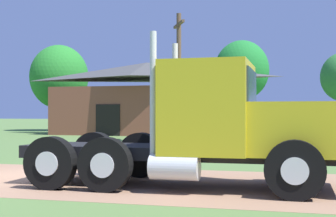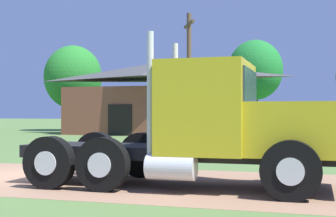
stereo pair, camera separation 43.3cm
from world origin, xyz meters
TOP-DOWN VIEW (x-y plane):
  - ground_plane at (0.00, 0.00)m, footprint 200.00×200.00m
  - dirt_track at (0.00, 0.00)m, footprint 120.00×5.39m
  - truck_foreground_white at (5.40, -0.38)m, footprint 7.30×2.72m
  - shed_building at (-3.68, 23.58)m, footprint 14.10×5.73m
  - utility_pole_far at (0.74, 15.27)m, footprint 1.09×2.04m
  - tree_left at (-13.27, 28.34)m, footprint 5.13×5.13m
  - tree_mid at (2.38, 32.11)m, footprint 4.76×4.76m

SIDE VIEW (x-z plane):
  - ground_plane at x=0.00m, z-range 0.00..0.00m
  - dirt_track at x=0.00m, z-range 0.00..0.01m
  - truck_foreground_white at x=5.40m, z-range -0.36..2.97m
  - shed_building at x=-3.68m, z-range -0.09..5.24m
  - utility_pole_far at x=0.74m, z-range 0.24..7.36m
  - tree_left at x=-13.27m, z-range 0.97..8.56m
  - tree_mid at x=2.38m, z-range 1.34..9.30m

